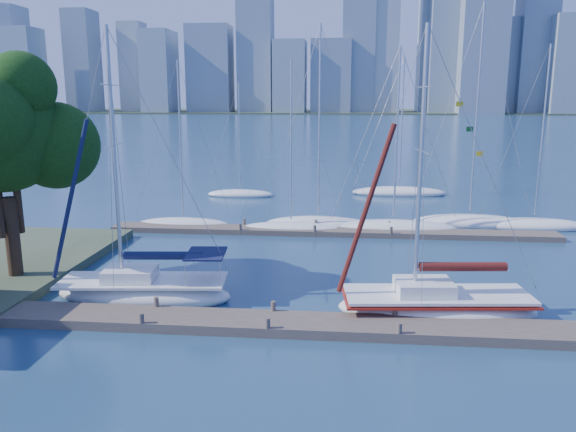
# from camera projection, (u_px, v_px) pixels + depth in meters

# --- Properties ---
(ground) EXTENTS (700.00, 700.00, 0.00)m
(ground) POSITION_uv_depth(u_px,v_px,m) (271.00, 328.00, 22.55)
(ground) COLOR navy
(ground) RESTS_ON ground
(near_dock) EXTENTS (26.00, 2.00, 0.40)m
(near_dock) POSITION_uv_depth(u_px,v_px,m) (271.00, 324.00, 22.50)
(near_dock) COLOR #463C34
(near_dock) RESTS_ON ground
(far_dock) EXTENTS (30.00, 1.80, 0.36)m
(far_dock) POSITION_uv_depth(u_px,v_px,m) (330.00, 232.00, 37.89)
(far_dock) COLOR #463C34
(far_dock) RESTS_ON ground
(far_shore) EXTENTS (800.00, 100.00, 1.50)m
(far_shore) POSITION_uv_depth(u_px,v_px,m) (339.00, 112.00, 334.01)
(far_shore) COLOR #38472D
(far_shore) RESTS_ON ground
(tree) EXTENTS (8.10, 7.41, 11.14)m
(tree) POSITION_uv_depth(u_px,v_px,m) (2.00, 130.00, 26.22)
(tree) COLOR black
(tree) RESTS_ON ground
(sailboat_navy) EXTENTS (8.31, 3.38, 12.62)m
(sailboat_navy) POSITION_uv_depth(u_px,v_px,m) (143.00, 278.00, 25.57)
(sailboat_navy) COLOR silver
(sailboat_navy) RESTS_ON ground
(sailboat_maroon) EXTENTS (8.58, 3.55, 12.48)m
(sailboat_maroon) POSITION_uv_depth(u_px,v_px,m) (437.00, 294.00, 23.71)
(sailboat_maroon) COLOR silver
(sailboat_maroon) RESTS_ON ground
(bg_boat_0) EXTENTS (6.82, 2.77, 11.84)m
(bg_boat_0) POSITION_uv_depth(u_px,v_px,m) (184.00, 224.00, 40.04)
(bg_boat_0) COLOR silver
(bg_boat_0) RESTS_ON ground
(bg_boat_1) EXTENTS (7.02, 2.34, 11.84)m
(bg_boat_1) POSITION_uv_depth(u_px,v_px,m) (291.00, 228.00, 38.63)
(bg_boat_1) COLOR silver
(bg_boat_1) RESTS_ON ground
(bg_boat_2) EXTENTS (7.96, 5.00, 14.24)m
(bg_boat_2) POSITION_uv_depth(u_px,v_px,m) (318.00, 224.00, 39.68)
(bg_boat_2) COLOR silver
(bg_boat_2) RESTS_ON ground
(bg_boat_3) EXTENTS (9.01, 3.83, 12.73)m
(bg_boat_3) POSITION_uv_depth(u_px,v_px,m) (393.00, 227.00, 38.72)
(bg_boat_3) COLOR silver
(bg_boat_3) RESTS_ON ground
(bg_boat_4) EXTENTS (8.41, 4.06, 15.72)m
(bg_boat_4) POSITION_uv_depth(u_px,v_px,m) (469.00, 222.00, 40.32)
(bg_boat_4) COLOR silver
(bg_boat_4) RESTS_ON ground
(bg_boat_5) EXTENTS (7.46, 2.77, 12.86)m
(bg_boat_5) POSITION_uv_depth(u_px,v_px,m) (534.00, 225.00, 39.52)
(bg_boat_5) COLOR silver
(bg_boat_5) RESTS_ON ground
(bg_boat_6) EXTENTS (6.42, 3.29, 10.65)m
(bg_boat_6) POSITION_uv_depth(u_px,v_px,m) (241.00, 194.00, 52.25)
(bg_boat_6) COLOR silver
(bg_boat_6) RESTS_ON ground
(bg_boat_7) EXTENTS (9.10, 4.56, 13.07)m
(bg_boat_7) POSITION_uv_depth(u_px,v_px,m) (399.00, 192.00, 52.99)
(bg_boat_7) COLOR silver
(bg_boat_7) RESTS_ON ground
(skyline) EXTENTS (503.24, 51.31, 98.08)m
(skyline) POSITION_uv_depth(u_px,v_px,m) (383.00, 47.00, 295.66)
(skyline) COLOR #7F96A5
(skyline) RESTS_ON ground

